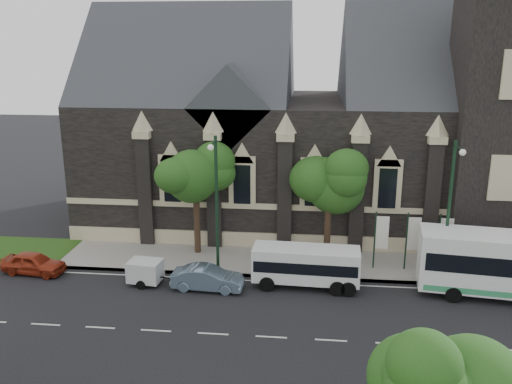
# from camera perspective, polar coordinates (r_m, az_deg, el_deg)

# --- Properties ---
(ground) EXTENTS (160.00, 160.00, 0.00)m
(ground) POSITION_cam_1_polar(r_m,az_deg,el_deg) (28.16, 1.64, -15.17)
(ground) COLOR black
(ground) RESTS_ON ground
(sidewalk) EXTENTS (80.00, 5.00, 0.15)m
(sidewalk) POSITION_cam_1_polar(r_m,az_deg,el_deg) (36.59, 2.79, -7.43)
(sidewalk) COLOR #9A958C
(sidewalk) RESTS_ON ground
(museum) EXTENTS (40.00, 17.70, 29.90)m
(museum) POSITION_cam_1_polar(r_m,az_deg,el_deg) (43.47, 10.44, 7.16)
(museum) COLOR black
(museum) RESTS_ON ground
(tree_park_east) EXTENTS (3.40, 3.40, 6.28)m
(tree_park_east) POSITION_cam_1_polar(r_m,az_deg,el_deg) (18.30, 19.99, -17.86)
(tree_park_east) COLOR black
(tree_park_east) RESTS_ON ground
(tree_walk_right) EXTENTS (4.08, 4.08, 7.80)m
(tree_walk_right) POSITION_cam_1_polar(r_m,az_deg,el_deg) (35.90, 8.14, 1.65)
(tree_walk_right) COLOR black
(tree_walk_right) RESTS_ON ground
(tree_walk_left) EXTENTS (3.91, 3.91, 7.64)m
(tree_walk_left) POSITION_cam_1_polar(r_m,az_deg,el_deg) (36.66, -6.08, 1.88)
(tree_walk_left) COLOR black
(tree_walk_left) RESTS_ON ground
(street_lamp_near) EXTENTS (0.36, 1.88, 9.00)m
(street_lamp_near) POSITION_cam_1_polar(r_m,az_deg,el_deg) (33.60, 19.95, -1.39)
(street_lamp_near) COLOR #16311E
(street_lamp_near) RESTS_ON ground
(street_lamp_mid) EXTENTS (0.36, 1.88, 9.00)m
(street_lamp_mid) POSITION_cam_1_polar(r_m,az_deg,el_deg) (33.06, -4.28, -0.73)
(street_lamp_mid) COLOR #16311E
(street_lamp_mid) RESTS_ON ground
(banner_flag_left) EXTENTS (0.90, 0.10, 4.00)m
(banner_flag_left) POSITION_cam_1_polar(r_m,az_deg,el_deg) (35.53, 13.00, -4.56)
(banner_flag_left) COLOR #16311E
(banner_flag_left) RESTS_ON ground
(banner_flag_center) EXTENTS (0.90, 0.10, 4.00)m
(banner_flag_center) POSITION_cam_1_polar(r_m,az_deg,el_deg) (35.84, 16.18, -4.61)
(banner_flag_center) COLOR #16311E
(banner_flag_center) RESTS_ON ground
(banner_flag_right) EXTENTS (0.90, 0.10, 4.00)m
(banner_flag_right) POSITION_cam_1_polar(r_m,az_deg,el_deg) (36.26, 19.30, -4.64)
(banner_flag_right) COLOR #16311E
(banner_flag_right) RESTS_ON ground
(shuttle_bus) EXTENTS (6.50, 2.54, 2.48)m
(shuttle_bus) POSITION_cam_1_polar(r_m,az_deg,el_deg) (32.87, 5.38, -7.66)
(shuttle_bus) COLOR silver
(shuttle_bus) RESTS_ON ground
(box_trailer) EXTENTS (2.90, 1.71, 1.52)m
(box_trailer) POSITION_cam_1_polar(r_m,az_deg,el_deg) (33.95, -11.69, -8.22)
(box_trailer) COLOR silver
(box_trailer) RESTS_ON ground
(sedan) EXTENTS (4.40, 1.72, 1.43)m
(sedan) POSITION_cam_1_polar(r_m,az_deg,el_deg) (32.79, -5.19, -9.12)
(sedan) COLOR slate
(sedan) RESTS_ON ground
(car_far_red) EXTENTS (4.26, 2.10, 1.40)m
(car_far_red) POSITION_cam_1_polar(r_m,az_deg,el_deg) (37.62, -22.57, -6.99)
(car_far_red) COLOR #9B2D16
(car_far_red) RESTS_ON ground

